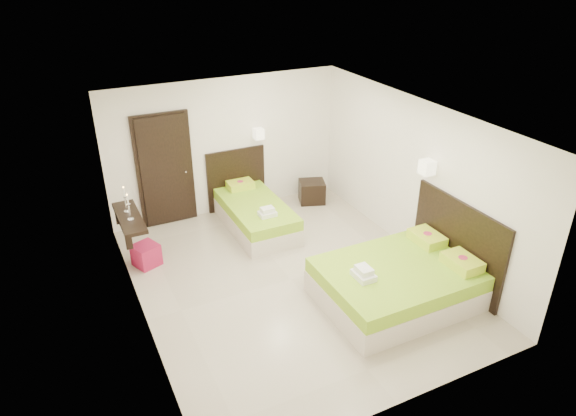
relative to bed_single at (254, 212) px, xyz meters
name	(u,v)px	position (x,y,z in m)	size (l,w,h in m)	color
floor	(291,279)	(-0.16, -1.85, -0.29)	(5.50, 5.50, 0.00)	#BDB19C
bed_single	(254,212)	(0.00, 0.00, 0.00)	(1.18, 1.96, 1.62)	beige
bed_double	(401,280)	(1.08, -2.99, 0.03)	(2.19, 1.86, 1.80)	beige
nightstand	(312,192)	(1.45, 0.44, -0.07)	(0.50, 0.44, 0.44)	black
ottoman	(146,255)	(-2.09, -0.43, -0.11)	(0.37, 0.37, 0.37)	maroon
door	(165,171)	(-1.36, 0.85, 0.76)	(1.02, 0.15, 2.14)	black
console_shelf	(129,218)	(-2.25, -0.25, 0.52)	(0.35, 1.20, 0.78)	black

